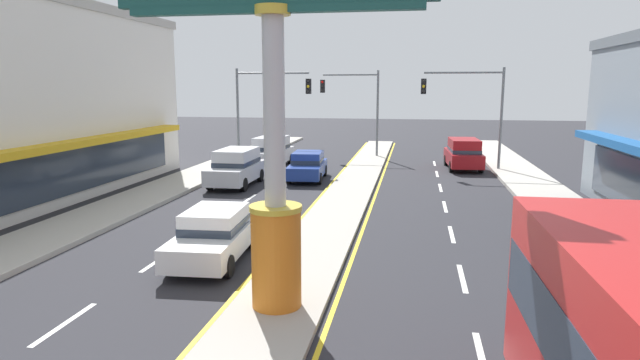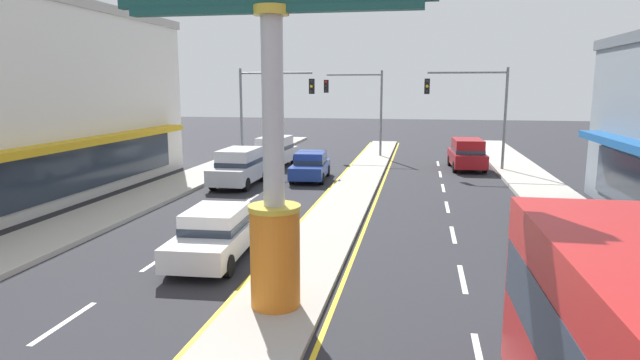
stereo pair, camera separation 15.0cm
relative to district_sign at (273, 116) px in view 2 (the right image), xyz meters
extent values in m
cube|color=#A39E93|center=(0.00, 11.74, -4.40)|extent=(2.18, 52.00, 0.14)
cube|color=#ADA89E|center=(-9.10, 9.74, -4.38)|extent=(2.82, 60.00, 0.18)
cube|color=#ADA89E|center=(9.10, 9.74, -4.38)|extent=(2.82, 60.00, 0.18)
cube|color=silver|center=(-4.39, -1.46, -4.47)|extent=(0.14, 2.20, 0.01)
cube|color=silver|center=(-4.39, 2.94, -4.47)|extent=(0.14, 2.20, 0.01)
cube|color=silver|center=(-4.39, 7.34, -4.47)|extent=(0.14, 2.20, 0.01)
cube|color=silver|center=(-4.39, 11.74, -4.47)|extent=(0.14, 2.20, 0.01)
cube|color=silver|center=(-4.39, 16.14, -4.47)|extent=(0.14, 2.20, 0.01)
cube|color=silver|center=(-4.39, 20.54, -4.47)|extent=(0.14, 2.20, 0.01)
cube|color=silver|center=(-4.39, 24.94, -4.47)|extent=(0.14, 2.20, 0.01)
cube|color=silver|center=(4.39, -1.46, -4.47)|extent=(0.14, 2.20, 0.01)
cube|color=silver|center=(4.39, 2.94, -4.47)|extent=(0.14, 2.20, 0.01)
cube|color=silver|center=(4.39, 7.34, -4.47)|extent=(0.14, 2.20, 0.01)
cube|color=silver|center=(4.39, 11.74, -4.47)|extent=(0.14, 2.20, 0.01)
cube|color=silver|center=(4.39, 16.14, -4.47)|extent=(0.14, 2.20, 0.01)
cube|color=silver|center=(4.39, 20.54, -4.47)|extent=(0.14, 2.20, 0.01)
cube|color=silver|center=(4.39, 24.94, -4.47)|extent=(0.14, 2.20, 0.01)
cube|color=yellow|center=(-1.27, 11.74, -4.47)|extent=(0.12, 52.00, 0.01)
cube|color=yellow|center=(1.27, 11.74, -4.47)|extent=(0.12, 52.00, 0.01)
cylinder|color=orange|center=(0.00, 0.00, -3.21)|extent=(1.13, 1.13, 2.23)
cylinder|color=gold|center=(0.00, 0.00, -2.03)|extent=(1.19, 1.19, 0.12)
cylinder|color=#B7B7BC|center=(0.00, 0.00, 0.10)|extent=(0.47, 0.47, 4.40)
cylinder|color=gold|center=(0.00, 0.00, 2.20)|extent=(0.76, 0.76, 0.20)
cube|color=#194C47|center=(0.00, 0.00, 2.22)|extent=(6.32, 0.29, 0.16)
cube|color=gold|center=(-11.15, 8.65, -1.77)|extent=(0.90, 19.60, 0.30)
cube|color=#283342|center=(-11.56, 8.65, -2.97)|extent=(0.08, 18.91, 2.00)
cylinder|color=slate|center=(-8.09, 21.50, -1.37)|extent=(0.16, 0.16, 6.20)
cylinder|color=slate|center=(-5.78, 21.50, 1.43)|extent=(4.62, 0.12, 0.12)
cube|color=black|center=(-3.47, 21.34, 0.62)|extent=(0.32, 0.24, 0.92)
sphere|color=black|center=(-3.47, 21.20, 0.92)|extent=(0.17, 0.17, 0.17)
sphere|color=yellow|center=(-3.47, 21.20, 0.62)|extent=(0.17, 0.17, 0.17)
sphere|color=black|center=(-3.47, 21.20, 0.32)|extent=(0.17, 0.17, 0.17)
cylinder|color=slate|center=(8.09, 22.18, -1.37)|extent=(0.16, 0.16, 6.20)
cylinder|color=slate|center=(5.78, 22.18, 1.43)|extent=(4.62, 0.12, 0.12)
cube|color=black|center=(3.47, 22.02, 0.62)|extent=(0.32, 0.24, 0.92)
sphere|color=black|center=(3.47, 21.88, 0.92)|extent=(0.17, 0.17, 0.17)
sphere|color=yellow|center=(3.47, 21.88, 0.62)|extent=(0.17, 0.17, 0.17)
sphere|color=black|center=(3.47, 21.88, 0.32)|extent=(0.17, 0.17, 0.17)
cylinder|color=slate|center=(0.36, 27.39, -1.37)|extent=(0.16, 0.16, 6.20)
cylinder|color=slate|center=(-1.62, 27.39, 1.43)|extent=(3.96, 0.12, 0.12)
cube|color=black|center=(-3.60, 27.23, 0.62)|extent=(0.32, 0.24, 0.92)
sphere|color=red|center=(-3.60, 27.09, 0.92)|extent=(0.17, 0.17, 0.17)
sphere|color=black|center=(-3.60, 27.09, 0.62)|extent=(0.17, 0.17, 0.17)
sphere|color=black|center=(-3.60, 27.09, 0.32)|extent=(0.17, 0.17, 0.17)
cube|color=#283342|center=(5.95, -1.92, -2.41)|extent=(2.30, 0.12, 1.40)
cube|color=black|center=(5.95, -1.92, -1.41)|extent=(1.75, 0.11, 0.30)
cube|color=silver|center=(-6.04, 14.90, -3.77)|extent=(1.90, 4.60, 0.80)
cube|color=silver|center=(-6.04, 15.08, -2.97)|extent=(1.68, 2.85, 0.80)
cube|color=#283342|center=(-6.04, 15.08, -3.25)|extent=(1.71, 2.88, 0.24)
cylinder|color=black|center=(-5.17, 13.47, -4.13)|extent=(0.22, 0.68, 0.68)
cylinder|color=black|center=(-6.92, 13.47, -4.13)|extent=(0.22, 0.68, 0.68)
cylinder|color=black|center=(-5.17, 16.32, -4.13)|extent=(0.22, 0.68, 0.68)
cylinder|color=black|center=(-6.91, 16.32, -4.13)|extent=(0.22, 0.68, 0.68)
cube|color=white|center=(-2.74, 3.20, -3.87)|extent=(1.99, 4.39, 0.66)
cube|color=white|center=(-2.75, 3.37, -3.24)|extent=(1.66, 2.23, 0.60)
cube|color=#283342|center=(-2.75, 3.37, -3.42)|extent=(1.70, 2.26, 0.24)
cylinder|color=black|center=(-1.86, 1.91, -4.16)|extent=(0.25, 0.63, 0.62)
cylinder|color=black|center=(-3.48, 1.82, -4.16)|extent=(0.25, 0.63, 0.62)
cylinder|color=black|center=(-2.01, 4.57, -4.16)|extent=(0.25, 0.63, 0.62)
cylinder|color=black|center=(-3.62, 4.48, -4.16)|extent=(0.25, 0.63, 0.62)
cube|color=silver|center=(-6.04, 21.72, -3.77)|extent=(2.13, 4.69, 0.80)
cube|color=silver|center=(-6.03, 21.90, -2.97)|extent=(1.82, 2.93, 0.80)
cube|color=#283342|center=(-6.03, 21.90, -3.25)|extent=(1.85, 2.96, 0.24)
cylinder|color=black|center=(-5.24, 20.25, -4.13)|extent=(0.25, 0.69, 0.68)
cylinder|color=black|center=(-6.99, 20.34, -4.13)|extent=(0.25, 0.69, 0.68)
cylinder|color=black|center=(-5.10, 23.10, -4.13)|extent=(0.25, 0.69, 0.68)
cylinder|color=black|center=(-6.84, 23.19, -4.13)|extent=(0.25, 0.69, 0.68)
cube|color=navy|center=(-2.74, 17.28, -3.87)|extent=(2.01, 4.40, 0.66)
cube|color=navy|center=(-2.75, 17.46, -3.24)|extent=(1.67, 2.24, 0.60)
cube|color=#283342|center=(-2.75, 17.46, -3.42)|extent=(1.71, 2.26, 0.24)
cylinder|color=black|center=(-1.85, 16.00, -4.16)|extent=(0.26, 0.63, 0.62)
cylinder|color=black|center=(-3.47, 15.90, -4.16)|extent=(0.26, 0.63, 0.62)
cylinder|color=black|center=(-2.01, 18.66, -4.16)|extent=(0.26, 0.63, 0.62)
cylinder|color=black|center=(-3.63, 18.57, -4.16)|extent=(0.26, 0.63, 0.62)
cube|color=maroon|center=(6.04, 22.78, -3.77)|extent=(2.14, 4.69, 0.80)
cube|color=maroon|center=(6.05, 22.60, -2.97)|extent=(1.82, 2.94, 0.80)
cube|color=#283342|center=(6.05, 22.60, -3.25)|extent=(1.86, 2.97, 0.24)
cylinder|color=black|center=(5.09, 24.16, -4.13)|extent=(0.26, 0.69, 0.68)
cylinder|color=black|center=(6.84, 24.25, -4.13)|extent=(0.26, 0.69, 0.68)
cylinder|color=black|center=(5.24, 21.31, -4.13)|extent=(0.26, 0.69, 0.68)
cylinder|color=black|center=(6.99, 21.40, -4.13)|extent=(0.26, 0.69, 0.68)
cube|color=brown|center=(8.49, 3.39, -3.85)|extent=(0.48, 1.60, 0.08)
cube|color=brown|center=(8.70, 3.39, -3.61)|extent=(0.06, 1.60, 0.40)
cube|color=black|center=(8.49, 2.79, -4.11)|extent=(0.38, 0.08, 0.36)
cube|color=black|center=(8.49, 3.99, -4.11)|extent=(0.38, 0.08, 0.36)
camera|label=1|loc=(3.00, -11.27, 0.64)|focal=30.04mm
camera|label=2|loc=(3.14, -11.24, 0.64)|focal=30.04mm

